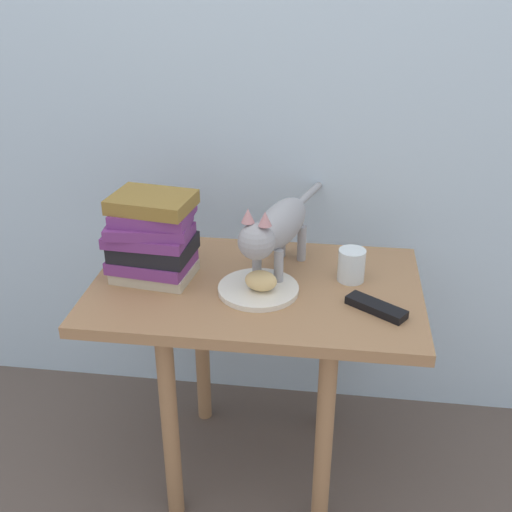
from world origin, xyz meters
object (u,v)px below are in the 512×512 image
at_px(candle_jar, 351,267).
at_px(tv_remote, 376,307).
at_px(cat, 277,228).
at_px(book_stack, 152,237).
at_px(side_table, 256,316).
at_px(bread_roll, 261,281).
at_px(plate, 258,289).

relative_size(candle_jar, tv_remote, 0.57).
height_order(cat, book_stack, cat).
height_order(cat, candle_jar, cat).
bearing_deg(tv_remote, side_table, -162.50).
xyz_separation_m(candle_jar, tv_remote, (0.06, -0.15, -0.03)).
height_order(bread_roll, tv_remote, bread_roll).
height_order(cat, tv_remote, cat).
bearing_deg(cat, book_stack, -170.87).
relative_size(side_table, tv_remote, 5.58).
distance_m(plate, tv_remote, 0.29).
height_order(side_table, bread_roll, bread_roll).
bearing_deg(bread_roll, book_stack, 167.95).
xyz_separation_m(cat, book_stack, (-0.31, -0.05, -0.02)).
height_order(plate, tv_remote, tv_remote).
xyz_separation_m(side_table, cat, (0.05, 0.06, 0.23)).
relative_size(plate, candle_jar, 2.38).
bearing_deg(plate, cat, 70.70).
distance_m(bread_roll, tv_remote, 0.28).
bearing_deg(candle_jar, plate, -158.01).
bearing_deg(book_stack, candle_jar, 5.02).
bearing_deg(book_stack, cat, 9.13).
xyz_separation_m(side_table, plate, (0.01, -0.04, 0.10)).
bearing_deg(cat, candle_jar, -1.69).
distance_m(plate, candle_jar, 0.25).
xyz_separation_m(plate, cat, (0.03, 0.10, 0.13)).
xyz_separation_m(book_stack, candle_jar, (0.51, 0.04, -0.07)).
xyz_separation_m(bread_roll, cat, (0.03, 0.11, 0.09)).
xyz_separation_m(bread_roll, tv_remote, (0.28, -0.04, -0.03)).
bearing_deg(book_stack, side_table, -2.07).
relative_size(bread_roll, cat, 0.17).
bearing_deg(plate, book_stack, 170.27).
bearing_deg(cat, plate, -109.30).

